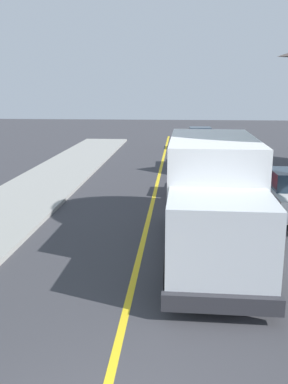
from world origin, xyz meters
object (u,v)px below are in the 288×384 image
(parked_car_mid, at_px, (201,154))
(parked_car_far, at_px, (200,139))
(box_truck, at_px, (213,192))
(parked_car_near, at_px, (211,179))

(parked_car_mid, relative_size, parked_car_far, 1.01)
(box_truck, bearing_deg, parked_car_far, 88.39)
(box_truck, height_order, parked_car_mid, box_truck)
(parked_car_far, bearing_deg, box_truck, -91.61)
(parked_car_near, bearing_deg, parked_car_far, 89.37)
(box_truck, xyz_separation_m, parked_car_far, (0.59, 21.13, -0.97))
(parked_car_mid, bearing_deg, box_truck, -91.45)
(box_truck, bearing_deg, parked_car_mid, 88.55)
(parked_car_far, bearing_deg, parked_car_mid, -91.89)
(parked_car_near, bearing_deg, parked_car_mid, 90.64)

